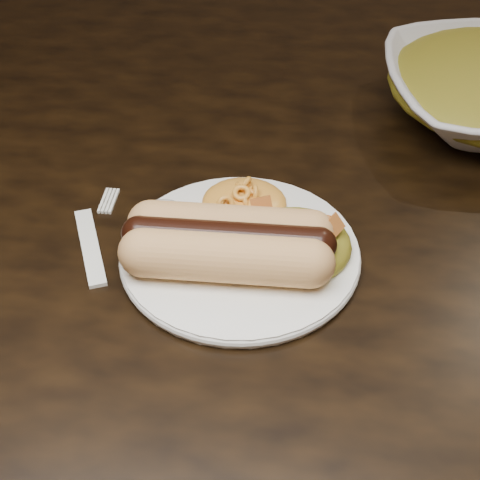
# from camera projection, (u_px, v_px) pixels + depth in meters

# --- Properties ---
(table) EXTENTS (1.60, 0.90, 0.75)m
(table) POSITION_uv_depth(u_px,v_px,m) (203.00, 230.00, 0.80)
(table) COLOR black
(table) RESTS_ON floor
(plate) EXTENTS (0.23, 0.23, 0.01)m
(plate) POSITION_uv_depth(u_px,v_px,m) (240.00, 253.00, 0.63)
(plate) COLOR white
(plate) RESTS_ON table
(hotdog) EXTENTS (0.15, 0.07, 0.04)m
(hotdog) POSITION_uv_depth(u_px,v_px,m) (228.00, 242.00, 0.60)
(hotdog) COLOR tan
(hotdog) RESTS_ON plate
(mac_and_cheese) EXTENTS (0.08, 0.08, 0.03)m
(mac_and_cheese) POSITION_uv_depth(u_px,v_px,m) (244.00, 193.00, 0.66)
(mac_and_cheese) COLOR #FFAC3D
(mac_and_cheese) RESTS_ON plate
(sour_cream) EXTENTS (0.06, 0.06, 0.03)m
(sour_cream) POSITION_uv_depth(u_px,v_px,m) (162.00, 214.00, 0.64)
(sour_cream) COLOR white
(sour_cream) RESTS_ON plate
(taco_salad) EXTENTS (0.10, 0.09, 0.04)m
(taco_salad) POSITION_uv_depth(u_px,v_px,m) (296.00, 236.00, 0.61)
(taco_salad) COLOR gold
(taco_salad) RESTS_ON plate
(fork) EXTENTS (0.07, 0.14, 0.00)m
(fork) POSITION_uv_depth(u_px,v_px,m) (90.00, 247.00, 0.64)
(fork) COLOR white
(fork) RESTS_ON table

